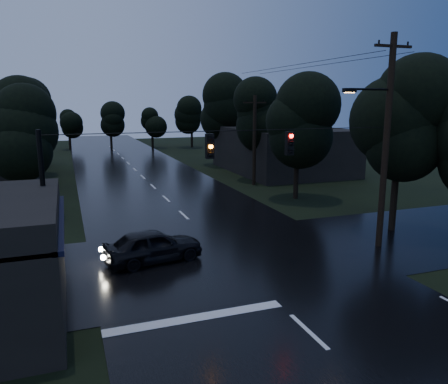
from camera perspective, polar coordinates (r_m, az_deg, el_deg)
main_road at (r=36.92m, az=-9.25°, el=0.68°), size 12.00×120.00×0.02m
cross_street at (r=20.09m, az=0.61°, el=-8.54°), size 60.00×9.00×0.02m
building_far_right at (r=44.94m, az=7.53°, el=5.51°), size 10.00×14.00×4.40m
utility_pole_main at (r=21.84m, az=20.27°, el=6.54°), size 3.50×0.30×10.00m
utility_pole_far at (r=36.94m, az=3.99°, el=6.88°), size 2.00×0.30×7.50m
anchor_pole_left at (r=17.13m, az=-22.32°, el=-2.51°), size 0.18×0.18×6.00m
span_signals at (r=18.20m, az=3.42°, el=6.31°), size 15.00×0.37×1.12m
tree_corner_near at (r=25.00m, az=22.02°, el=8.67°), size 4.48×4.48×9.44m
tree_left_a at (r=27.80m, az=-25.01°, el=7.09°), size 3.92×3.92×8.26m
tree_left_b at (r=35.79m, az=-24.99°, el=8.48°), size 4.20×4.20×8.85m
tree_left_c at (r=45.80m, az=-24.78°, el=9.43°), size 4.48×4.48×9.44m
tree_right_a at (r=31.79m, az=9.64°, el=9.12°), size 4.20×4.20×8.85m
tree_right_b at (r=39.18m, az=4.60°, el=10.24°), size 4.48×4.48×9.44m
tree_right_c at (r=48.65m, az=0.29°, el=10.99°), size 4.76×4.76×10.03m
car at (r=19.59m, az=-9.23°, el=-6.93°), size 4.57×2.46×1.48m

